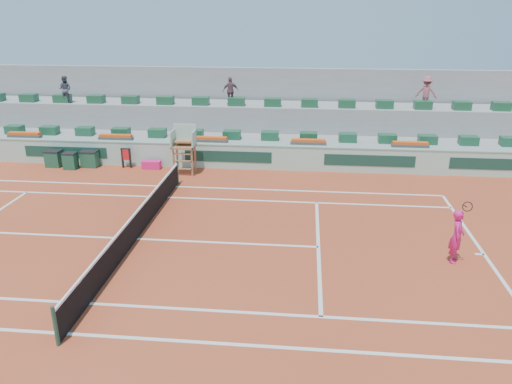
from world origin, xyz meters
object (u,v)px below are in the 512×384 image
umpire_chair (184,143)px  drink_cooler_a (90,159)px  tennis_player (457,236)px  player_bag (152,165)px

umpire_chair → drink_cooler_a: bearing=173.7°
umpire_chair → drink_cooler_a: umpire_chair is taller
umpire_chair → drink_cooler_a: (-5.10, 0.57, -1.12)m
umpire_chair → tennis_player: umpire_chair is taller
tennis_player → player_bag: bearing=145.8°
player_bag → umpire_chair: size_ratio=0.39×
umpire_chair → drink_cooler_a: size_ratio=2.83×
player_bag → drink_cooler_a: 3.23m
player_bag → tennis_player: (12.60, -8.56, 0.69)m
player_bag → tennis_player: 15.25m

